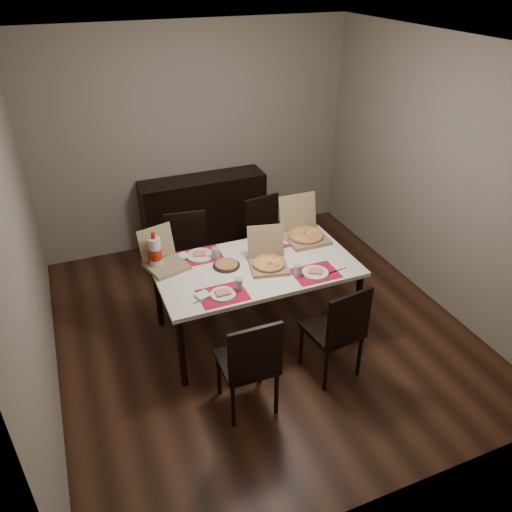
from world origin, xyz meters
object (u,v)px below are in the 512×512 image
(chair_far_left, at_px, (189,254))
(soda_bottle, at_px, (155,253))
(sideboard, at_px, (204,212))
(chair_far_right, at_px, (267,235))
(chair_near_left, at_px, (250,362))
(chair_near_right, at_px, (338,329))
(dining_table, at_px, (256,272))
(pizza_box_center, at_px, (268,261))
(dip_bowl, at_px, (263,248))

(chair_far_left, distance_m, soda_bottle, 0.77)
(sideboard, bearing_deg, chair_far_right, -64.97)
(chair_near_left, relative_size, soda_bottle, 2.64)
(chair_far_right, relative_size, soda_bottle, 2.64)
(chair_near_left, xyz_separation_m, chair_far_right, (0.91, 1.79, 0.00))
(chair_near_left, height_order, chair_far_left, same)
(chair_near_right, bearing_deg, dining_table, 116.21)
(dining_table, distance_m, chair_near_right, 0.93)
(chair_near_right, relative_size, chair_far_left, 1.00)
(sideboard, bearing_deg, chair_far_left, -115.20)
(chair_far_right, bearing_deg, chair_near_right, -93.03)
(chair_near_right, bearing_deg, pizza_box_center, 111.55)
(sideboard, height_order, chair_far_right, chair_far_right)
(chair_near_left, relative_size, chair_far_right, 1.00)
(chair_far_left, bearing_deg, chair_near_right, -63.56)
(chair_far_left, xyz_separation_m, pizza_box_center, (0.51, -0.87, 0.29))
(chair_near_left, height_order, chair_near_right, same)
(sideboard, xyz_separation_m, dining_table, (-0.05, -1.82, 0.23))
(pizza_box_center, bearing_deg, soda_bottle, 158.93)
(chair_near_right, relative_size, pizza_box_center, 2.16)
(dining_table, bearing_deg, dip_bowl, 54.89)
(chair_near_right, xyz_separation_m, chair_far_left, (-0.82, 1.64, 0.00))
(pizza_box_center, height_order, dip_bowl, pizza_box_center)
(soda_bottle, bearing_deg, chair_far_right, 23.06)
(sideboard, relative_size, dining_table, 0.83)
(chair_far_left, distance_m, chair_far_right, 0.91)
(chair_near_left, distance_m, chair_far_left, 1.74)
(chair_far_left, bearing_deg, soda_bottle, -129.57)
(chair_near_right, xyz_separation_m, dip_bowl, (-0.24, 1.05, 0.25))
(sideboard, bearing_deg, dip_bowl, -85.90)
(chair_far_right, xyz_separation_m, dip_bowl, (-0.33, -0.64, 0.25))
(chair_far_left, bearing_deg, chair_far_right, 3.38)
(sideboard, height_order, chair_near_right, chair_near_right)
(sideboard, relative_size, dip_bowl, 12.08)
(dining_table, relative_size, soda_bottle, 5.10)
(chair_near_right, bearing_deg, soda_bottle, 137.69)
(dining_table, height_order, chair_far_right, chair_far_right)
(dip_bowl, bearing_deg, dining_table, -125.11)
(sideboard, xyz_separation_m, chair_far_right, (0.44, -0.94, 0.06))
(dining_table, xyz_separation_m, chair_far_left, (-0.41, 0.83, -0.17))
(dining_table, bearing_deg, soda_bottle, 159.51)
(soda_bottle, bearing_deg, chair_near_left, -71.13)
(dining_table, relative_size, chair_far_right, 1.94)
(chair_near_right, relative_size, chair_far_right, 1.00)
(chair_near_right, relative_size, dip_bowl, 7.49)
(pizza_box_center, bearing_deg, chair_far_left, 120.43)
(sideboard, xyz_separation_m, chair_near_right, (0.35, -2.63, 0.06))
(chair_far_right, distance_m, soda_bottle, 1.50)
(sideboard, height_order, dining_table, sideboard)
(dining_table, xyz_separation_m, soda_bottle, (-0.84, 0.31, 0.22))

